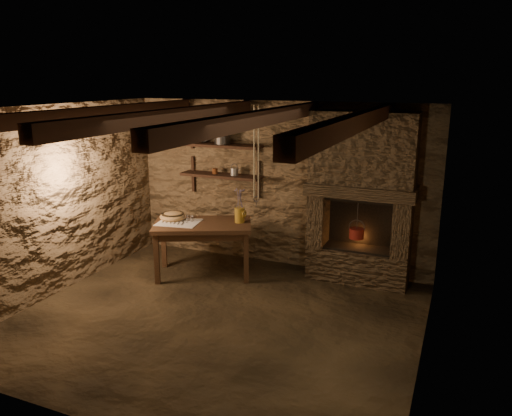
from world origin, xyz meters
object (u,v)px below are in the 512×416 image
at_px(red_pot, 357,233).
at_px(wooden_bowl, 173,217).
at_px(stoneware_jug, 240,208).
at_px(work_table, 203,247).
at_px(iron_stockpot, 222,138).

bearing_deg(red_pot, wooden_bowl, -166.53).
bearing_deg(stoneware_jug, red_pot, 24.73).
bearing_deg(wooden_bowl, work_table, 1.50).
xyz_separation_m(work_table, red_pot, (2.02, 0.58, 0.29)).
relative_size(work_table, iron_stockpot, 6.56).
distance_m(work_table, iron_stockpot, 1.61).
height_order(stoneware_jug, iron_stockpot, iron_stockpot).
bearing_deg(iron_stockpot, work_table, -88.04).
bearing_deg(wooden_bowl, red_pot, 13.47).
height_order(work_table, stoneware_jug, stoneware_jug).
xyz_separation_m(stoneware_jug, iron_stockpot, (-0.49, 0.47, 0.89)).
distance_m(work_table, stoneware_jug, 0.76).
xyz_separation_m(stoneware_jug, red_pot, (1.56, 0.35, -0.27)).
relative_size(wooden_bowl, red_pot, 0.69).
height_order(iron_stockpot, red_pot, iron_stockpot).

